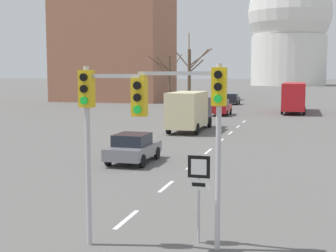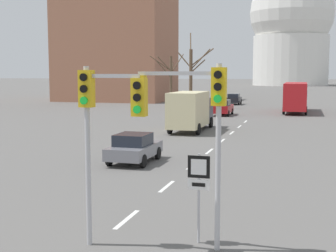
{
  "view_description": "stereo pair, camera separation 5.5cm",
  "coord_description": "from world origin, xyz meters",
  "px_view_note": "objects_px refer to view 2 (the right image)",
  "views": [
    {
      "loc": [
        5.16,
        -4.94,
        4.57
      ],
      "look_at": [
        1.65,
        7.42,
        3.12
      ],
      "focal_mm": 50.0,
      "sensor_mm": 36.0,
      "label": 1
    },
    {
      "loc": [
        5.21,
        -4.93,
        4.57
      ],
      "look_at": [
        1.65,
        7.42,
        3.12
      ],
      "focal_mm": 50.0,
      "sensor_mm": 36.0,
      "label": 2
    }
  ],
  "objects_px": {
    "sedan_near_right": "(134,148)",
    "city_bus": "(296,95)",
    "route_sign_post": "(199,183)",
    "traffic_signal_near_right": "(189,109)",
    "sedan_near_left": "(222,107)",
    "traffic_signal_centre_tall": "(105,112)",
    "sedan_mid_centre": "(234,99)",
    "delivery_truck": "(191,110)"
  },
  "relations": [
    {
      "from": "traffic_signal_near_right",
      "to": "sedan_mid_centre",
      "type": "bearing_deg",
      "value": 96.98
    },
    {
      "from": "traffic_signal_centre_tall",
      "to": "city_bus",
      "type": "relative_size",
      "value": 0.44
    },
    {
      "from": "sedan_near_right",
      "to": "city_bus",
      "type": "bearing_deg",
      "value": 77.96
    },
    {
      "from": "route_sign_post",
      "to": "traffic_signal_near_right",
      "type": "bearing_deg",
      "value": -118.06
    },
    {
      "from": "city_bus",
      "to": "delivery_truck",
      "type": "height_order",
      "value": "city_bus"
    },
    {
      "from": "traffic_signal_centre_tall",
      "to": "delivery_truck",
      "type": "bearing_deg",
      "value": 98.33
    },
    {
      "from": "traffic_signal_centre_tall",
      "to": "sedan_near_left",
      "type": "distance_m",
      "value": 40.27
    },
    {
      "from": "sedan_mid_centre",
      "to": "city_bus",
      "type": "bearing_deg",
      "value": -53.39
    },
    {
      "from": "traffic_signal_centre_tall",
      "to": "sedan_near_right",
      "type": "xyz_separation_m",
      "value": [
        -3.4,
        11.3,
        -2.82
      ]
    },
    {
      "from": "sedan_near_right",
      "to": "delivery_truck",
      "type": "bearing_deg",
      "value": 91.18
    },
    {
      "from": "route_sign_post",
      "to": "sedan_near_left",
      "type": "relative_size",
      "value": 0.54
    },
    {
      "from": "sedan_near_right",
      "to": "route_sign_post",
      "type": "bearing_deg",
      "value": -61.34
    },
    {
      "from": "traffic_signal_centre_tall",
      "to": "sedan_near_right",
      "type": "relative_size",
      "value": 1.22
    },
    {
      "from": "route_sign_post",
      "to": "sedan_near_right",
      "type": "xyz_separation_m",
      "value": [
        -5.67,
        10.38,
        -0.89
      ]
    },
    {
      "from": "traffic_signal_centre_tall",
      "to": "route_sign_post",
      "type": "bearing_deg",
      "value": 22.06
    },
    {
      "from": "traffic_signal_centre_tall",
      "to": "sedan_mid_centre",
      "type": "bearing_deg",
      "value": 94.87
    },
    {
      "from": "traffic_signal_centre_tall",
      "to": "delivery_truck",
      "type": "distance_m",
      "value": 25.49
    },
    {
      "from": "delivery_truck",
      "to": "city_bus",
      "type": "bearing_deg",
      "value": 69.84
    },
    {
      "from": "route_sign_post",
      "to": "sedan_mid_centre",
      "type": "distance_m",
      "value": 57.9
    },
    {
      "from": "traffic_signal_centre_tall",
      "to": "delivery_truck",
      "type": "relative_size",
      "value": 0.66
    },
    {
      "from": "sedan_near_left",
      "to": "sedan_near_right",
      "type": "height_order",
      "value": "sedan_near_left"
    },
    {
      "from": "traffic_signal_near_right",
      "to": "city_bus",
      "type": "relative_size",
      "value": 0.45
    },
    {
      "from": "sedan_mid_centre",
      "to": "sedan_near_right",
      "type": "bearing_deg",
      "value": -88.08
    },
    {
      "from": "sedan_near_left",
      "to": "city_bus",
      "type": "bearing_deg",
      "value": 38.86
    },
    {
      "from": "city_bus",
      "to": "sedan_mid_centre",
      "type": "bearing_deg",
      "value": 126.61
    },
    {
      "from": "sedan_near_left",
      "to": "city_bus",
      "type": "height_order",
      "value": "city_bus"
    },
    {
      "from": "traffic_signal_near_right",
      "to": "sedan_near_left",
      "type": "distance_m",
      "value": 39.94
    },
    {
      "from": "traffic_signal_near_right",
      "to": "city_bus",
      "type": "height_order",
      "value": "traffic_signal_near_right"
    },
    {
      "from": "route_sign_post",
      "to": "sedan_near_right",
      "type": "relative_size",
      "value": 0.63
    },
    {
      "from": "sedan_near_left",
      "to": "sedan_mid_centre",
      "type": "relative_size",
      "value": 1.16
    },
    {
      "from": "sedan_mid_centre",
      "to": "delivery_truck",
      "type": "height_order",
      "value": "delivery_truck"
    },
    {
      "from": "route_sign_post",
      "to": "sedan_near_left",
      "type": "bearing_deg",
      "value": 98.61
    },
    {
      "from": "sedan_near_left",
      "to": "city_bus",
      "type": "relative_size",
      "value": 0.42
    },
    {
      "from": "city_bus",
      "to": "sedan_near_right",
      "type": "bearing_deg",
      "value": -102.04
    },
    {
      "from": "traffic_signal_near_right",
      "to": "traffic_signal_centre_tall",
      "type": "distance_m",
      "value": 2.17
    },
    {
      "from": "sedan_mid_centre",
      "to": "delivery_truck",
      "type": "xyz_separation_m",
      "value": [
        1.29,
        -33.21,
        0.87
      ]
    },
    {
      "from": "route_sign_post",
      "to": "traffic_signal_centre_tall",
      "type": "bearing_deg",
      "value": -157.94
    },
    {
      "from": "sedan_near_left",
      "to": "sedan_near_right",
      "type": "distance_m",
      "value": 28.71
    },
    {
      "from": "sedan_near_left",
      "to": "city_bus",
      "type": "distance_m",
      "value": 9.95
    },
    {
      "from": "traffic_signal_centre_tall",
      "to": "traffic_signal_near_right",
      "type": "bearing_deg",
      "value": 15.44
    },
    {
      "from": "sedan_mid_centre",
      "to": "sedan_near_left",
      "type": "bearing_deg",
      "value": -85.84
    },
    {
      "from": "traffic_signal_near_right",
      "to": "sedan_near_right",
      "type": "xyz_separation_m",
      "value": [
        -5.49,
        10.73,
        -2.89
      ]
    }
  ]
}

